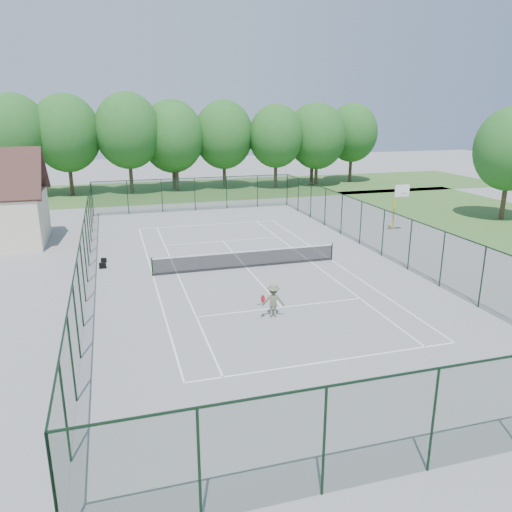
# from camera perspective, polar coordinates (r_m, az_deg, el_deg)

# --- Properties ---
(ground) EXTENTS (140.00, 140.00, 0.00)m
(ground) POSITION_cam_1_polar(r_m,az_deg,el_deg) (29.65, -1.09, -1.35)
(ground) COLOR gray
(ground) RESTS_ON ground
(grass_far) EXTENTS (80.00, 16.00, 0.01)m
(grass_far) POSITION_cam_1_polar(r_m,az_deg,el_deg) (58.41, -8.94, 7.40)
(grass_far) COLOR #436E2E
(grass_far) RESTS_ON ground
(court_lines) EXTENTS (11.05, 23.85, 0.01)m
(court_lines) POSITION_cam_1_polar(r_m,az_deg,el_deg) (29.65, -1.09, -1.34)
(court_lines) COLOR white
(court_lines) RESTS_ON ground
(tennis_net) EXTENTS (11.08, 0.08, 1.10)m
(tennis_net) POSITION_cam_1_polar(r_m,az_deg,el_deg) (29.47, -1.09, -0.28)
(tennis_net) COLOR black
(tennis_net) RESTS_ON ground
(fence_enclosure) EXTENTS (18.05, 36.05, 3.02)m
(fence_enclosure) POSITION_cam_1_polar(r_m,az_deg,el_deg) (29.20, -1.10, 1.56)
(fence_enclosure) COLOR #15341C
(fence_enclosure) RESTS_ON ground
(tree_line_far) EXTENTS (39.40, 6.40, 9.70)m
(tree_line_far) POSITION_cam_1_polar(r_m,az_deg,el_deg) (57.78, -9.21, 13.27)
(tree_line_far) COLOR #483627
(tree_line_far) RESTS_ON ground
(basketball_goal) EXTENTS (1.20, 1.43, 3.65)m
(basketball_goal) POSITION_cam_1_polar(r_m,az_deg,el_deg) (39.42, 15.98, 6.37)
(basketball_goal) COLOR gold
(basketball_goal) RESTS_ON ground
(tree_side) EXTENTS (5.89, 5.89, 9.33)m
(tree_side) POSITION_cam_1_polar(r_m,az_deg,el_deg) (46.73, 27.12, 10.83)
(tree_side) COLOR #483627
(tree_side) RESTS_ON ground
(sports_bag_a) EXTENTS (0.41, 0.26, 0.33)m
(sports_bag_a) POSITION_cam_1_polar(r_m,az_deg,el_deg) (30.87, -17.12, -1.05)
(sports_bag_a) COLOR black
(sports_bag_a) RESTS_ON ground
(sports_bag_b) EXTENTS (0.36, 0.25, 0.26)m
(sports_bag_b) POSITION_cam_1_polar(r_m,az_deg,el_deg) (32.08, -17.01, -0.45)
(sports_bag_b) COLOR black
(sports_bag_b) RESTS_ON ground
(tennis_player) EXTENTS (2.06, 0.93, 1.55)m
(tennis_player) POSITION_cam_1_polar(r_m,az_deg,el_deg) (22.59, 1.97, -5.12)
(tennis_player) COLOR #64684A
(tennis_player) RESTS_ON ground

